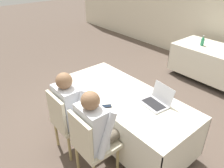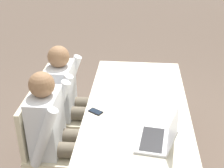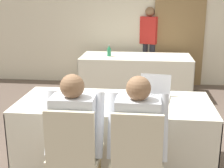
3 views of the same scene
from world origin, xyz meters
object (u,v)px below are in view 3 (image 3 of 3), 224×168
(person_red_shirt, at_px, (149,41))
(chair_near_right, at_px, (137,155))
(chair_near_left, at_px, (74,151))
(cell_phone, at_px, (117,113))
(laptop, at_px, (154,94))
(water_bottle, at_px, (109,51))
(person_checkered_shirt, at_px, (76,129))
(person_white_shirt, at_px, (138,132))

(person_red_shirt, bearing_deg, chair_near_right, -68.84)
(chair_near_left, bearing_deg, chair_near_right, -180.00)
(cell_phone, distance_m, chair_near_right, 0.50)
(laptop, relative_size, chair_near_left, 0.40)
(laptop, relative_size, water_bottle, 1.72)
(water_bottle, xyz_separation_m, chair_near_left, (0.10, -3.34, -0.30))
(cell_phone, xyz_separation_m, person_checkered_shirt, (-0.33, -0.30, -0.05))
(chair_near_left, bearing_deg, water_bottle, -88.31)
(cell_phone, xyz_separation_m, water_bottle, (-0.42, 2.94, 0.09))
(cell_phone, xyz_separation_m, chair_near_right, (0.21, -0.40, -0.21))
(person_white_shirt, xyz_separation_m, person_red_shirt, (0.10, 4.05, 0.24))
(chair_near_right, distance_m, person_red_shirt, 4.17)
(cell_phone, bearing_deg, water_bottle, 130.14)
(cell_phone, relative_size, person_red_shirt, 0.09)
(laptop, distance_m, cell_phone, 0.63)
(laptop, relative_size, cell_phone, 2.71)
(chair_near_left, distance_m, chair_near_right, 0.53)
(cell_phone, distance_m, person_white_shirt, 0.37)
(chair_near_right, distance_m, person_checkered_shirt, 0.57)
(water_bottle, xyz_separation_m, person_white_shirt, (0.63, -3.24, -0.14))
(chair_near_right, xyz_separation_m, person_red_shirt, (0.10, 4.15, 0.40))
(chair_near_right, bearing_deg, chair_near_left, 0.00)
(water_bottle, distance_m, person_white_shirt, 3.30)
(laptop, bearing_deg, cell_phone, -117.69)
(laptop, bearing_deg, person_red_shirt, 98.13)
(person_checkered_shirt, height_order, person_white_shirt, same)
(water_bottle, bearing_deg, laptop, -72.07)
(laptop, bearing_deg, water_bottle, 115.20)
(cell_phone, bearing_deg, person_red_shirt, 117.18)
(water_bottle, bearing_deg, chair_near_left, -88.31)
(laptop, xyz_separation_m, person_white_shirt, (-0.15, -0.81, -0.09))
(water_bottle, height_order, chair_near_right, water_bottle)
(chair_near_left, bearing_deg, person_checkered_shirt, -90.00)
(cell_phone, relative_size, person_white_shirt, 0.11)
(laptop, height_order, water_bottle, laptop)
(water_bottle, relative_size, person_white_shirt, 0.18)
(person_checkered_shirt, bearing_deg, cell_phone, -137.71)
(cell_phone, relative_size, person_checkered_shirt, 0.11)
(chair_near_left, height_order, chair_near_right, same)
(laptop, height_order, person_checkered_shirt, person_checkered_shirt)
(water_bottle, xyz_separation_m, chair_near_right, (0.63, -3.34, -0.30))
(laptop, distance_m, person_checkered_shirt, 1.07)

